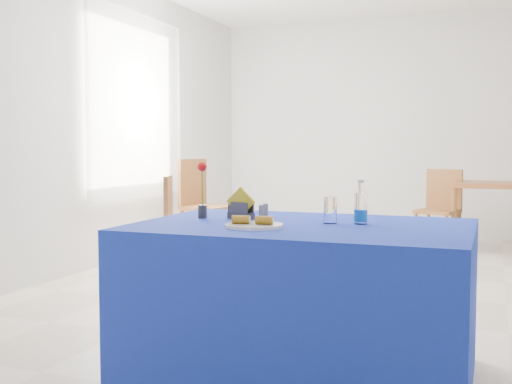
% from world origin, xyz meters
% --- Properties ---
extents(floor, '(7.00, 7.00, 0.00)m').
position_xyz_m(floor, '(0.00, 0.00, 0.00)').
color(floor, beige).
rests_on(floor, ground).
extents(room_shell, '(7.00, 7.00, 7.00)m').
position_xyz_m(room_shell, '(0.00, 0.00, 1.75)').
color(room_shell, silver).
rests_on(room_shell, ground).
extents(window_pane, '(0.04, 1.50, 1.60)m').
position_xyz_m(window_pane, '(-2.47, 0.80, 1.55)').
color(window_pane, white).
rests_on(window_pane, room_shell).
extents(curtain, '(0.04, 1.75, 1.85)m').
position_xyz_m(curtain, '(-2.40, 0.80, 1.55)').
color(curtain, white).
rests_on(curtain, room_shell).
extents(plate, '(0.27, 0.27, 0.01)m').
position_xyz_m(plate, '(-0.04, -2.13, 0.77)').
color(plate, silver).
rests_on(plate, blue_table).
extents(drinking_glass, '(0.07, 0.07, 0.13)m').
position_xyz_m(drinking_glass, '(0.25, -1.85, 0.82)').
color(drinking_glass, white).
rests_on(drinking_glass, blue_table).
extents(salt_shaker, '(0.03, 0.03, 0.08)m').
position_xyz_m(salt_shaker, '(-0.09, -1.83, 0.80)').
color(salt_shaker, slate).
rests_on(salt_shaker, blue_table).
extents(pepper_shaker, '(0.03, 0.03, 0.08)m').
position_xyz_m(pepper_shaker, '(-0.08, -1.91, 0.80)').
color(pepper_shaker, slate).
rests_on(pepper_shaker, blue_table).
extents(blue_table, '(1.60, 1.10, 0.76)m').
position_xyz_m(blue_table, '(0.13, -1.93, 0.38)').
color(blue_table, '#103097').
rests_on(blue_table, floor).
extents(water_bottle, '(0.07, 0.07, 0.21)m').
position_xyz_m(water_bottle, '(0.40, -1.82, 0.83)').
color(water_bottle, white).
rests_on(water_bottle, blue_table).
extents(napkin_holder, '(0.16, 0.10, 0.17)m').
position_xyz_m(napkin_holder, '(-0.23, -1.83, 0.81)').
color(napkin_holder, '#333338').
rests_on(napkin_holder, blue_table).
extents(rose_vase, '(0.05, 0.05, 0.30)m').
position_xyz_m(rose_vase, '(-0.43, -1.86, 0.91)').
color(rose_vase, '#292A2F').
rests_on(rose_vase, blue_table).
extents(chair_bg_left, '(0.50, 0.50, 0.89)m').
position_xyz_m(chair_bg_left, '(0.46, 2.30, 0.52)').
color(chair_bg_left, brown).
rests_on(chair_bg_left, floor).
extents(chair_win_a, '(0.51, 0.51, 0.88)m').
position_xyz_m(chair_win_a, '(-1.62, 0.17, 0.51)').
color(chair_win_a, brown).
rests_on(chair_win_a, floor).
extents(chair_win_b, '(0.53, 0.53, 1.01)m').
position_xyz_m(chair_win_b, '(-1.89, 1.20, 0.58)').
color(chair_win_b, brown).
rests_on(chair_win_b, floor).
extents(banana_pieces, '(0.20, 0.06, 0.04)m').
position_xyz_m(banana_pieces, '(-0.05, -2.13, 0.80)').
color(banana_pieces, gold).
rests_on(banana_pieces, plate).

